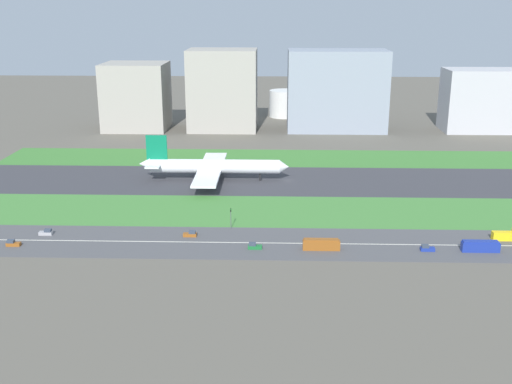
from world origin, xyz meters
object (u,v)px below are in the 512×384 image
object	(u,v)px
traffic_light	(231,217)
office_tower	(337,91)
cargo_warehouse	(484,100)
car_0	(427,248)
car_3	(13,243)
car_1	(254,246)
airliner	(211,166)
car_4	(191,234)
fuel_tank_west	(285,104)
fuel_tank_centre	(331,104)
bus_1	(321,244)
truck_1	(506,235)
hangar_building	(223,90)
car_5	(46,232)
bus_0	(480,246)
terminal_building	(136,96)

from	to	relation	value
traffic_light	office_tower	world-z (taller)	office_tower
office_tower	cargo_warehouse	size ratio (longest dim) A/B	1.22
car_0	car_3	world-z (taller)	same
car_1	traffic_light	world-z (taller)	traffic_light
airliner	car_4	size ratio (longest dim) A/B	14.77
fuel_tank_west	fuel_tank_centre	world-z (taller)	fuel_tank_centre
bus_1	fuel_tank_centre	xyz separation A→B (m)	(22.93, 237.00, 7.12)
car_3	truck_1	world-z (taller)	truck_1
airliner	car_0	world-z (taller)	airliner
hangar_building	office_tower	distance (m)	68.43
car_1	car_5	distance (m)	70.24
cargo_warehouse	car_4	bearing A→B (deg)	-129.91
hangar_building	office_tower	xyz separation A→B (m)	(68.43, 0.00, -0.10)
bus_0	car_3	xyz separation A→B (m)	(-146.81, 0.00, -0.90)
airliner	traffic_light	distance (m)	61.38
hangar_building	fuel_tank_west	size ratio (longest dim) A/B	2.31
car_4	car_3	bearing A→B (deg)	-169.75
airliner	car_1	bearing A→B (deg)	-74.67
bus_1	car_1	xyz separation A→B (m)	(-20.94, 0.00, -0.90)
bus_1	office_tower	world-z (taller)	office_tower
traffic_light	cargo_warehouse	distance (m)	223.44
terminal_building	fuel_tank_west	xyz separation A→B (m)	(90.69, 45.00, -10.98)
bus_0	traffic_light	bearing A→B (deg)	-12.88
airliner	cargo_warehouse	size ratio (longest dim) A/B	1.35
traffic_light	terminal_building	bearing A→B (deg)	111.78
bus_0	traffic_light	size ratio (longest dim) A/B	1.61
car_3	hangar_building	distance (m)	200.02
car_5	traffic_light	world-z (taller)	traffic_light
airliner	car_3	size ratio (longest dim) A/B	14.77
terminal_building	cargo_warehouse	bearing A→B (deg)	0.00
car_3	office_tower	size ratio (longest dim) A/B	0.08
car_4	traffic_light	world-z (taller)	traffic_light
fuel_tank_centre	bus_0	bearing A→B (deg)	-83.68
office_tower	cargo_warehouse	distance (m)	88.16
bus_1	bus_0	xyz separation A→B (m)	(49.17, 0.00, 0.00)
bus_1	car_5	xyz separation A→B (m)	(-90.46, 10.00, -0.90)
terminal_building	fuel_tank_centre	world-z (taller)	terminal_building
bus_1	cargo_warehouse	size ratio (longest dim) A/B	0.24
fuel_tank_west	truck_1	bearing A→B (deg)	-73.10
car_1	fuel_tank_centre	size ratio (longest dim) A/B	0.21
car_5	hangar_building	size ratio (longest dim) A/B	0.09
traffic_light	hangar_building	xyz separation A→B (m)	(-16.97, 174.01, 19.64)
car_3	hangar_building	xyz separation A→B (m)	(51.14, 192.00, 23.01)
traffic_light	car_1	bearing A→B (deg)	-64.48
car_0	cargo_warehouse	distance (m)	207.65
car_0	car_1	world-z (taller)	same
bus_0	fuel_tank_west	distance (m)	243.99
terminal_building	airliner	bearing A→B (deg)	-63.54
hangar_building	cargo_warehouse	distance (m)	156.52
bus_1	car_4	world-z (taller)	bus_1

